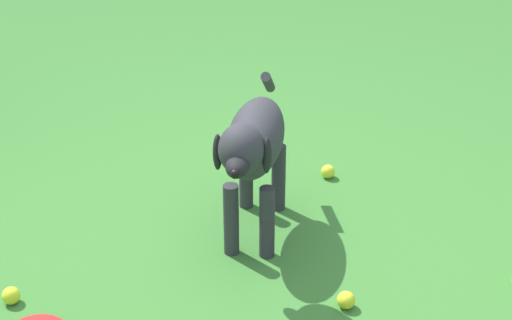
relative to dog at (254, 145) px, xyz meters
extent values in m
plane|color=#38722D|center=(-0.18, -0.07, -0.42)|extent=(14.00, 14.00, 0.00)
ellipsoid|color=#2D2D33|center=(0.04, 0.04, 0.01)|extent=(0.56, 0.56, 0.25)
cylinder|color=#2D2D33|center=(-0.04, -0.14, -0.27)|extent=(0.06, 0.06, 0.31)
cylinder|color=#2D2D33|center=(-0.14, -0.04, -0.27)|extent=(0.06, 0.06, 0.31)
cylinder|color=#2D2D33|center=(0.22, 0.12, -0.27)|extent=(0.06, 0.06, 0.31)
cylinder|color=#2D2D33|center=(0.12, 0.22, -0.27)|extent=(0.06, 0.06, 0.31)
ellipsoid|color=#2D2D33|center=(-0.20, -0.20, 0.12)|extent=(0.25, 0.25, 0.19)
ellipsoid|color=black|center=(-0.26, -0.26, 0.10)|extent=(0.15, 0.15, 0.07)
sphere|color=black|center=(-0.30, -0.31, 0.10)|extent=(0.03, 0.03, 0.03)
ellipsoid|color=black|center=(-0.13, -0.26, 0.10)|extent=(0.07, 0.07, 0.14)
ellipsoid|color=black|center=(-0.26, -0.13, 0.10)|extent=(0.07, 0.07, 0.14)
cylinder|color=#2D2D33|center=(0.29, 0.29, 0.11)|extent=(0.16, 0.16, 0.15)
sphere|color=#CCD32F|center=(0.58, 0.21, -0.39)|extent=(0.07, 0.07, 0.07)
sphere|color=#C2DD2B|center=(-0.98, 0.16, -0.39)|extent=(0.07, 0.07, 0.07)
sphere|color=yellow|center=(-0.01, -0.58, -0.39)|extent=(0.07, 0.07, 0.07)
camera|label=1|loc=(-1.59, -2.20, 1.33)|focal=54.32mm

